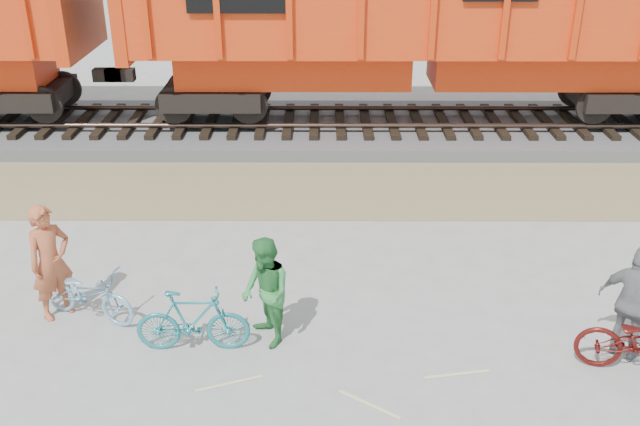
# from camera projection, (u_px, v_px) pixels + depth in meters

# --- Properties ---
(ground) EXTENTS (120.00, 120.00, 0.00)m
(ground) POSITION_uv_depth(u_px,v_px,m) (307.00, 347.00, 10.00)
(ground) COLOR #9E9E99
(ground) RESTS_ON ground
(gravel_strip) EXTENTS (120.00, 3.00, 0.02)m
(gravel_strip) POSITION_uv_depth(u_px,v_px,m) (312.00, 189.00, 14.96)
(gravel_strip) COLOR #857752
(gravel_strip) RESTS_ON ground
(ballast_bed) EXTENTS (120.00, 4.00, 0.30)m
(ballast_bed) POSITION_uv_depth(u_px,v_px,m) (314.00, 129.00, 18.05)
(ballast_bed) COLOR slate
(ballast_bed) RESTS_ON ground
(track) EXTENTS (120.00, 2.60, 0.24)m
(track) POSITION_uv_depth(u_px,v_px,m) (314.00, 117.00, 17.91)
(track) COLOR black
(track) RESTS_ON ballast_bed
(hopper_car_center) EXTENTS (14.00, 3.13, 4.65)m
(hopper_car_center) POSITION_uv_depth(u_px,v_px,m) (423.00, 14.00, 16.81)
(hopper_car_center) COLOR black
(hopper_car_center) RESTS_ON track
(bicycle_blue) EXTENTS (1.69, 1.11, 0.84)m
(bicycle_blue) POSITION_uv_depth(u_px,v_px,m) (87.00, 294.00, 10.48)
(bicycle_blue) COLOR #78B3D0
(bicycle_blue) RESTS_ON ground
(bicycle_teal) EXTENTS (1.58, 0.47, 0.94)m
(bicycle_teal) POSITION_uv_depth(u_px,v_px,m) (193.00, 321.00, 9.75)
(bicycle_teal) COLOR teal
(bicycle_teal) RESTS_ON ground
(person_solo) EXTENTS (0.76, 0.77, 1.79)m
(person_solo) POSITION_uv_depth(u_px,v_px,m) (51.00, 262.00, 10.37)
(person_solo) COLOR #B15431
(person_solo) RESTS_ON ground
(person_man) EXTENTS (0.89, 0.97, 1.61)m
(person_man) POSITION_uv_depth(u_px,v_px,m) (266.00, 293.00, 9.78)
(person_man) COLOR #31803D
(person_man) RESTS_ON ground
(person_woman) EXTENTS (0.98, 0.98, 1.67)m
(person_woman) POSITION_uv_depth(u_px,v_px,m) (634.00, 304.00, 9.48)
(person_woman) COLOR slate
(person_woman) RESTS_ON ground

